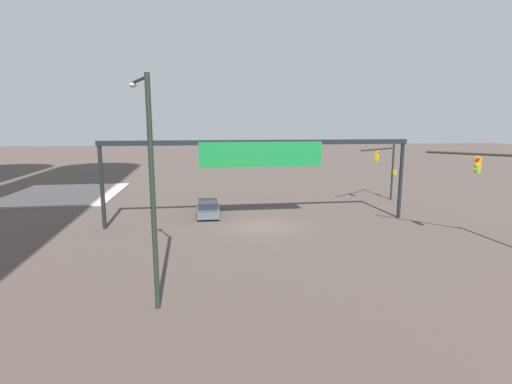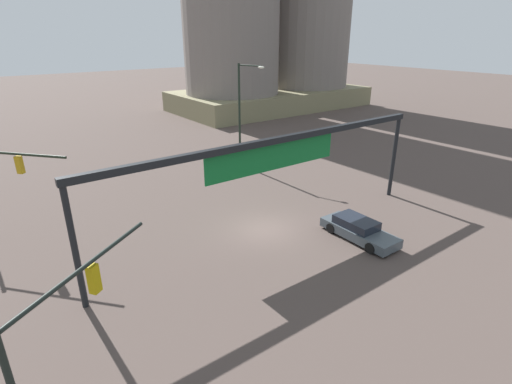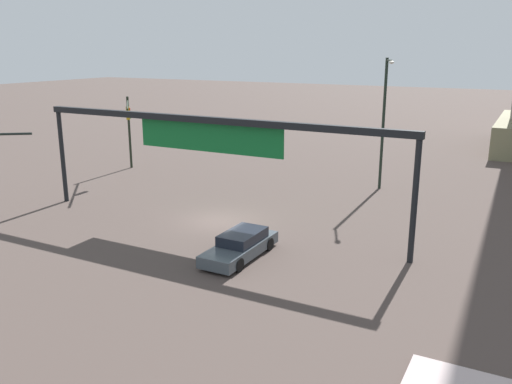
# 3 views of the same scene
# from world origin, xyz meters

# --- Properties ---
(ground_plane) EXTENTS (234.87, 234.87, 0.00)m
(ground_plane) POSITION_xyz_m (0.00, 0.00, 0.00)
(ground_plane) COLOR #4D403B
(traffic_signal_opposite_side) EXTENTS (5.15, 3.60, 5.49)m
(traffic_signal_opposite_side) POSITION_xyz_m (-12.90, -7.16, 3.71)
(traffic_signal_opposite_side) COLOR black
(traffic_signal_opposite_side) RESTS_ON ground
(streetlamp_curved_arm) EXTENTS (1.17, 2.50, 9.02)m
(streetlamp_curved_arm) POSITION_xyz_m (6.21, 11.45, 5.19)
(streetlamp_curved_arm) COLOR black
(streetlamp_curved_arm) RESTS_ON ground
(overhead_sign_gantry) EXTENTS (22.47, 0.43, 6.13)m
(overhead_sign_gantry) POSITION_xyz_m (-0.02, -0.97, 5.17)
(overhead_sign_gantry) COLOR black
(overhead_sign_gantry) RESTS_ON ground
(sedan_car_approaching) EXTENTS (1.85, 4.82, 1.21)m
(sedan_car_approaching) POSITION_xyz_m (3.75, -4.13, 0.57)
(sedan_car_approaching) COLOR #434C53
(sedan_car_approaching) RESTS_ON ground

